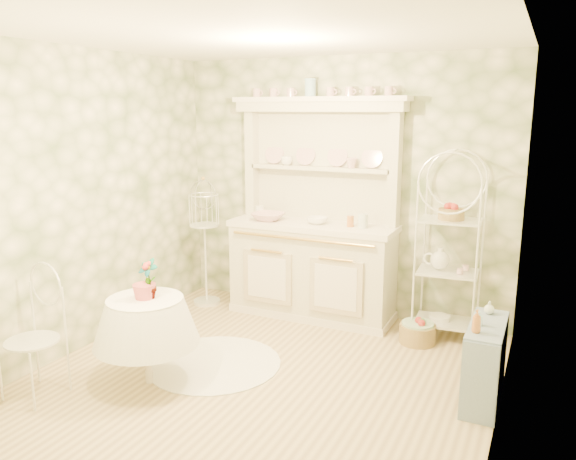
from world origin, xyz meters
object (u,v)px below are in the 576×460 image
at_px(round_table, 147,336).
at_px(cafe_chair, 32,341).
at_px(floor_basket, 418,330).
at_px(kitchen_dresser, 313,210).
at_px(side_shelf, 485,361).
at_px(bakers_rack, 449,244).
at_px(birdcage_stand, 205,240).

bearing_deg(round_table, cafe_chair, -140.10).
height_order(cafe_chair, floor_basket, cafe_chair).
xyz_separation_m(cafe_chair, floor_basket, (2.43, 2.26, -0.32)).
xyz_separation_m(kitchen_dresser, floor_basket, (1.19, -0.25, -1.02)).
bearing_deg(floor_basket, side_shelf, -51.65).
height_order(side_shelf, floor_basket, side_shelf).
bearing_deg(kitchen_dresser, bakers_rack, 0.49).
distance_m(birdcage_stand, floor_basket, 2.49).
distance_m(kitchen_dresser, bakers_rack, 1.41).
xyz_separation_m(kitchen_dresser, round_table, (-0.59, -1.97, -0.74)).
bearing_deg(bakers_rack, floor_basket, -131.12).
bearing_deg(bakers_rack, cafe_chair, -139.95).
height_order(round_table, floor_basket, round_table).
distance_m(cafe_chair, floor_basket, 3.33).
height_order(round_table, birdcage_stand, birdcage_stand).
relative_size(bakers_rack, birdcage_stand, 1.24).
relative_size(kitchen_dresser, side_shelf, 3.03).
bearing_deg(floor_basket, cafe_chair, -137.04).
xyz_separation_m(kitchen_dresser, bakers_rack, (1.39, 0.01, -0.22)).
xyz_separation_m(bakers_rack, round_table, (-1.98, -1.99, -0.52)).
relative_size(kitchen_dresser, floor_basket, 5.94).
bearing_deg(birdcage_stand, round_table, -70.65).
bearing_deg(bakers_rack, birdcage_stand, -179.74).
distance_m(bakers_rack, birdcage_stand, 2.63).
height_order(birdcage_stand, floor_basket, birdcage_stand).
height_order(side_shelf, cafe_chair, cafe_chair).
bearing_deg(bakers_rack, side_shelf, -70.60).
relative_size(birdcage_stand, floor_basket, 3.85).
distance_m(kitchen_dresser, floor_basket, 1.59).
bearing_deg(birdcage_stand, floor_basket, -1.88).
height_order(kitchen_dresser, birdcage_stand, kitchen_dresser).
height_order(round_table, cafe_chair, cafe_chair).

